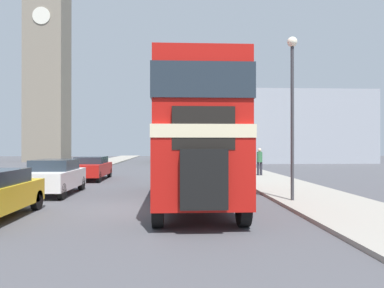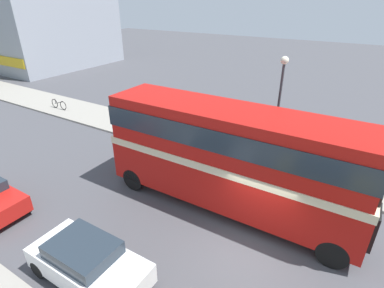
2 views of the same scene
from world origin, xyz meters
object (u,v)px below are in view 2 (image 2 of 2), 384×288
(double_decker_bus, at_px, (230,153))
(pedestrian_walking, at_px, (126,108))
(car_parked_mid, at_px, (88,262))
(street_lamp, at_px, (279,101))
(bicycle_on_pavement, at_px, (59,104))

(double_decker_bus, height_order, pedestrian_walking, double_decker_bus)
(car_parked_mid, bearing_deg, street_lamp, -17.30)
(double_decker_bus, distance_m, street_lamp, 3.86)
(double_decker_bus, bearing_deg, bicycle_on_pavement, 76.08)
(car_parked_mid, relative_size, pedestrian_walking, 2.26)
(car_parked_mid, distance_m, pedestrian_walking, 13.48)
(double_decker_bus, bearing_deg, street_lamp, -12.04)
(car_parked_mid, height_order, street_lamp, street_lamp)
(car_parked_mid, xyz_separation_m, bicycle_on_pavement, (9.92, 14.71, -0.28))
(bicycle_on_pavement, distance_m, street_lamp, 17.96)
(car_parked_mid, height_order, pedestrian_walking, pedestrian_walking)
(pedestrian_walking, xyz_separation_m, street_lamp, (-1.40, -11.07, 2.83))
(bicycle_on_pavement, bearing_deg, car_parked_mid, -124.00)
(double_decker_bus, relative_size, car_parked_mid, 2.70)
(double_decker_bus, relative_size, street_lamp, 1.85)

